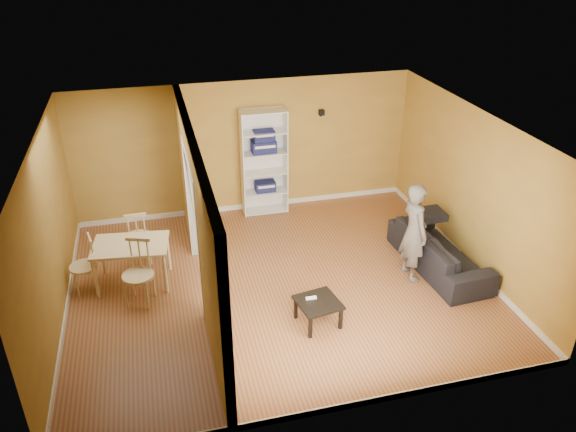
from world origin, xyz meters
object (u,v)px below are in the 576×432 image
(sofa, at_px, (440,246))
(chair_far, at_px, (138,235))
(coffee_table, at_px, (318,305))
(dining_table, at_px, (131,248))
(chair_near, at_px, (138,274))
(bookshelf, at_px, (263,162))
(person, at_px, (415,224))
(chair_left, at_px, (83,265))

(sofa, distance_m, chair_far, 5.03)
(sofa, bearing_deg, coffee_table, 107.73)
(chair_far, bearing_deg, sofa, 162.50)
(dining_table, height_order, chair_near, chair_near)
(chair_far, bearing_deg, chair_near, 87.77)
(bookshelf, bearing_deg, person, -58.23)
(chair_left, bearing_deg, dining_table, 80.40)
(person, xyz_separation_m, dining_table, (-4.36, 0.90, -0.33))
(person, height_order, chair_far, person)
(sofa, bearing_deg, chair_near, 84.02)
(sofa, height_order, chair_near, chair_near)
(bookshelf, relative_size, chair_far, 2.08)
(chair_left, bearing_deg, person, 68.58)
(sofa, xyz_separation_m, coffee_table, (-2.39, -0.93, -0.08))
(chair_left, relative_size, chair_far, 0.93)
(chair_far, bearing_deg, person, 158.97)
(coffee_table, distance_m, chair_far, 3.39)
(chair_near, bearing_deg, chair_far, 108.16)
(coffee_table, bearing_deg, sofa, 21.17)
(dining_table, height_order, chair_left, chair_left)
(person, relative_size, dining_table, 1.68)
(coffee_table, xyz_separation_m, chair_far, (-2.44, 2.35, 0.17))
(chair_left, bearing_deg, sofa, 70.74)
(chair_near, bearing_deg, person, 14.84)
(person, relative_size, chair_left, 2.07)
(bookshelf, relative_size, coffee_table, 3.60)
(sofa, xyz_separation_m, dining_table, (-4.93, 0.78, 0.23))
(coffee_table, relative_size, dining_table, 0.50)
(person, xyz_separation_m, chair_far, (-4.25, 1.54, -0.47))
(dining_table, bearing_deg, bookshelf, 38.16)
(coffee_table, bearing_deg, chair_far, 136.04)
(dining_table, distance_m, chair_near, 0.58)
(chair_near, bearing_deg, chair_left, 166.00)
(coffee_table, xyz_separation_m, chair_near, (-2.46, 1.14, 0.19))
(dining_table, relative_size, chair_near, 1.11)
(sofa, distance_m, dining_table, 5.00)
(sofa, xyz_separation_m, chair_far, (-4.83, 1.42, 0.09))
(bookshelf, bearing_deg, coffee_table, -90.19)
(sofa, relative_size, coffee_table, 3.71)
(chair_left, relative_size, chair_near, 0.90)
(sofa, relative_size, chair_far, 2.14)
(bookshelf, height_order, coffee_table, bookshelf)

